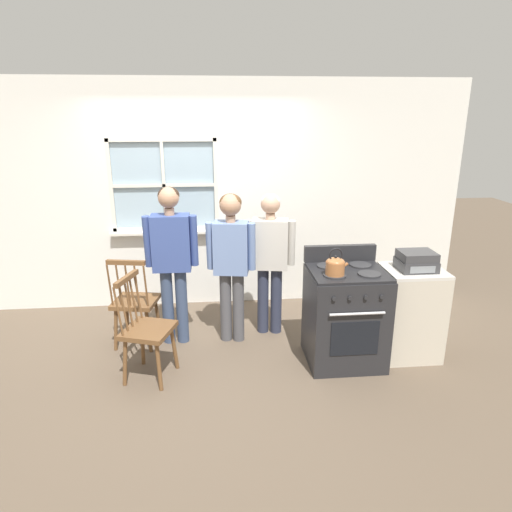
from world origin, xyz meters
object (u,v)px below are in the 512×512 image
chair_near_wall (146,331)px  side_counter (410,313)px  chair_by_window (135,303)px  stove (345,315)px  person_elderly_left (172,252)px  stereo (416,261)px  kettle (335,265)px  person_teen_center (231,254)px  potted_plant (183,225)px  person_adult_right (270,252)px

chair_near_wall → side_counter: (2.51, 0.17, -0.01)m
chair_by_window → stove: stove is taller
chair_by_window → chair_near_wall: bearing=117.6°
chair_by_window → person_elderly_left: bearing=-166.8°
chair_by_window → person_elderly_left: 0.66m
stereo → kettle: bearing=-169.2°
side_counter → person_teen_center: bearing=164.6°
person_teen_center → side_counter: size_ratio=1.74×
stove → potted_plant: (-1.58, 1.48, 0.56)m
chair_by_window → potted_plant: size_ratio=4.21×
chair_near_wall → person_adult_right: bearing=-38.6°
person_teen_center → stereo: size_ratio=4.60×
potted_plant → stove: bearing=-43.1°
person_adult_right → person_teen_center: bearing=-151.0°
side_counter → kettle: bearing=-167.8°
person_elderly_left → person_teen_center: bearing=-0.8°
potted_plant → stereo: size_ratio=0.68×
stereo → side_counter: bearing=90.0°
chair_near_wall → kettle: bearing=-72.0°
chair_near_wall → potted_plant: bearing=9.1°
chair_near_wall → potted_plant: 1.72m
person_teen_center → chair_by_window: bearing=-170.4°
chair_near_wall → person_adult_right: (1.21, 0.79, 0.46)m
stove → side_counter: size_ratio=1.20×
potted_plant → stereo: 2.68m
person_elderly_left → stove: (1.65, -0.53, -0.52)m
side_counter → stereo: size_ratio=2.65×
chair_near_wall → side_counter: 2.51m
person_teen_center → potted_plant: 1.11m
person_elderly_left → kettle: 1.63m
kettle → side_counter: 1.02m
person_elderly_left → chair_by_window: bearing=-176.4°
chair_near_wall → potted_plant: size_ratio=4.21×
person_adult_right → potted_plant: bearing=148.6°
person_adult_right → side_counter: size_ratio=1.70×
chair_near_wall → stereo: size_ratio=2.85×
chair_near_wall → person_teen_center: person_teen_center is taller
person_elderly_left → potted_plant: size_ratio=7.11×
chair_by_window → stove: (2.04, -0.51, 0.01)m
person_elderly_left → person_adult_right: person_elderly_left is taller
person_adult_right → stereo: person_adult_right is taller
person_teen_center → potted_plant: person_teen_center is taller
kettle → stereo: size_ratio=0.73×
stereo → chair_near_wall: bearing=-176.6°
stereo → chair_by_window: bearing=169.7°
person_adult_right → kettle: size_ratio=6.19×
stereo → stove: bearing=-177.8°
stove → stereo: size_ratio=3.19×
stereo → person_elderly_left: bearing=167.6°
chair_near_wall → potted_plant: (0.26, 1.61, 0.57)m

